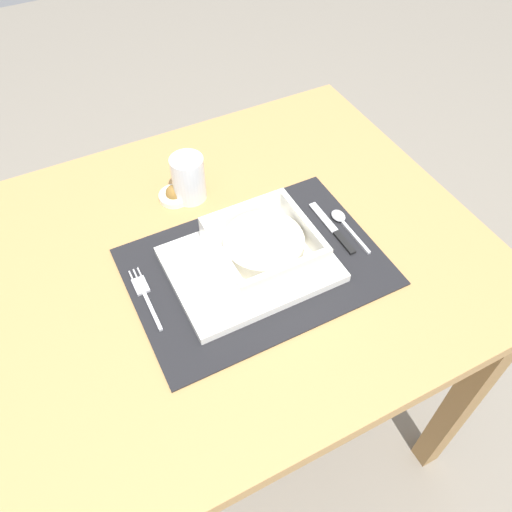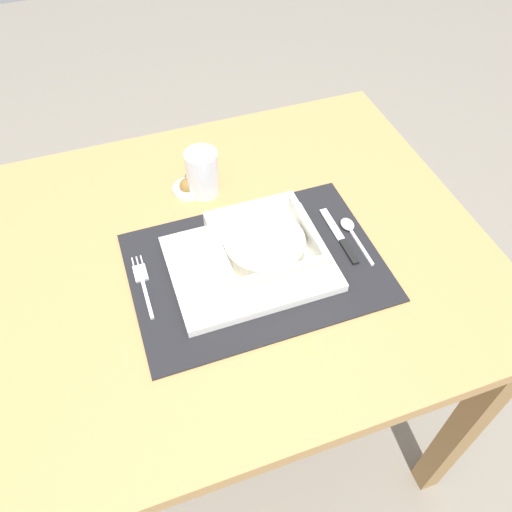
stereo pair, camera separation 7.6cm
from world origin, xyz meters
name	(u,v)px [view 1 (the left image)]	position (x,y,z in m)	size (l,w,h in m)	color
ground_plane	(241,415)	(0.00, 0.00, 0.00)	(6.00, 6.00, 0.00)	gray
dining_table	(234,286)	(0.00, 0.00, 0.62)	(0.89, 0.76, 0.73)	#B2844C
placemat	(256,267)	(0.02, -0.06, 0.73)	(0.43, 0.31, 0.00)	black
serving_plate	(250,264)	(0.01, -0.05, 0.74)	(0.27, 0.21, 0.02)	white
porridge_bowl	(264,246)	(0.04, -0.05, 0.77)	(0.17, 0.17, 0.05)	white
fork	(144,293)	(-0.17, -0.03, 0.73)	(0.02, 0.14, 0.00)	silver
spoon	(342,220)	(0.21, -0.04, 0.73)	(0.02, 0.12, 0.01)	silver
butter_knife	(335,231)	(0.19, -0.05, 0.73)	(0.01, 0.14, 0.01)	black
drinking_glass	(189,180)	(-0.01, 0.16, 0.77)	(0.06, 0.06, 0.09)	white
condiment_saucer	(174,195)	(-0.04, 0.17, 0.74)	(0.06, 0.06, 0.03)	white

